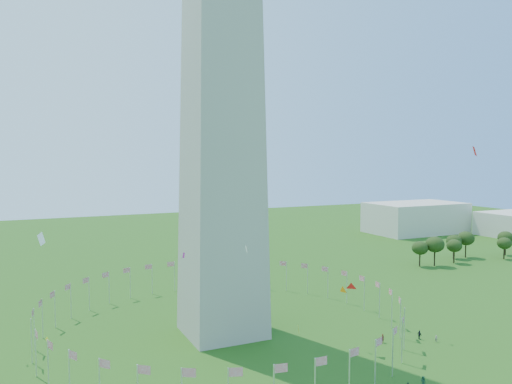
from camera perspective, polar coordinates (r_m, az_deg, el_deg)
flag_ring at (r=117.92m, az=-3.85°, el=-13.71°), size 80.24×80.24×9.00m
gov_building_east_a at (r=281.57m, az=17.77°, el=-2.80°), size 50.00×30.00×16.00m
kites_aloft at (r=94.23m, az=4.02°, el=-9.86°), size 112.35×81.64×37.27m
tree_line_east at (r=211.34m, az=22.44°, el=-5.98°), size 53.25×15.18×10.82m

